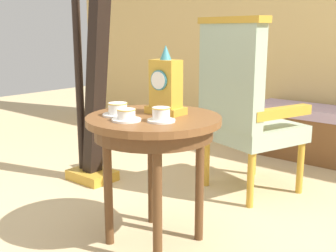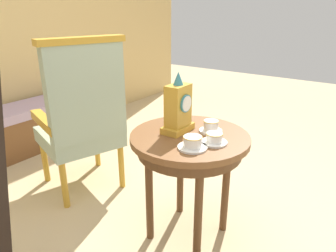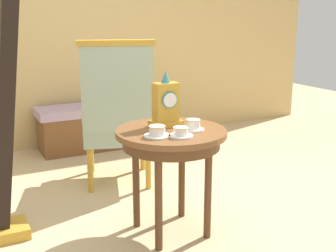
{
  "view_description": "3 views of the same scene",
  "coord_description": "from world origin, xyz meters",
  "px_view_note": "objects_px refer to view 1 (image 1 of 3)",
  "views": [
    {
      "loc": [
        1.41,
        -1.49,
        1.07
      ],
      "look_at": [
        0.15,
        0.02,
        0.62
      ],
      "focal_mm": 45.91,
      "sensor_mm": 36.0,
      "label": 1
    },
    {
      "loc": [
        -1.29,
        -0.8,
        1.31
      ],
      "look_at": [
        0.03,
        0.15,
        0.69
      ],
      "focal_mm": 33.54,
      "sensor_mm": 36.0,
      "label": 2
    },
    {
      "loc": [
        -1.08,
        -2.19,
        1.31
      ],
      "look_at": [
        0.04,
        0.02,
        0.68
      ],
      "focal_mm": 46.87,
      "sensor_mm": 36.0,
      "label": 3
    }
  ],
  "objects_px": {
    "teacup_center": "(161,115)",
    "window_bench": "(325,135)",
    "side_table": "(154,133)",
    "teacup_right": "(126,116)",
    "mantel_clock": "(166,87)",
    "harp": "(91,75)",
    "armchair": "(243,105)",
    "teacup_left": "(118,110)"
  },
  "relations": [
    {
      "from": "teacup_center",
      "to": "window_bench",
      "type": "xyz_separation_m",
      "value": [
        0.06,
        2.0,
        -0.46
      ]
    },
    {
      "from": "side_table",
      "to": "teacup_center",
      "type": "relative_size",
      "value": 5.08
    },
    {
      "from": "side_table",
      "to": "window_bench",
      "type": "relative_size",
      "value": 0.55
    },
    {
      "from": "teacup_right",
      "to": "teacup_center",
      "type": "distance_m",
      "value": 0.16
    },
    {
      "from": "side_table",
      "to": "teacup_right",
      "type": "height_order",
      "value": "teacup_right"
    },
    {
      "from": "teacup_right",
      "to": "mantel_clock",
      "type": "relative_size",
      "value": 0.4
    },
    {
      "from": "mantel_clock",
      "to": "harp",
      "type": "xyz_separation_m",
      "value": [
        -0.93,
        0.32,
        -0.03
      ]
    },
    {
      "from": "teacup_right",
      "to": "armchair",
      "type": "relative_size",
      "value": 0.12
    },
    {
      "from": "teacup_right",
      "to": "harp",
      "type": "bearing_deg",
      "value": 147.97
    },
    {
      "from": "teacup_right",
      "to": "mantel_clock",
      "type": "height_order",
      "value": "mantel_clock"
    },
    {
      "from": "teacup_left",
      "to": "teacup_right",
      "type": "relative_size",
      "value": 1.09
    },
    {
      "from": "teacup_center",
      "to": "teacup_left",
      "type": "bearing_deg",
      "value": -172.61
    },
    {
      "from": "armchair",
      "to": "window_bench",
      "type": "xyz_separation_m",
      "value": [
        0.18,
        1.05,
        -0.37
      ]
    },
    {
      "from": "teacup_center",
      "to": "armchair",
      "type": "bearing_deg",
      "value": 97.19
    },
    {
      "from": "teacup_right",
      "to": "teacup_center",
      "type": "bearing_deg",
      "value": 34.45
    },
    {
      "from": "window_bench",
      "to": "teacup_center",
      "type": "bearing_deg",
      "value": -91.61
    },
    {
      "from": "armchair",
      "to": "mantel_clock",
      "type": "bearing_deg",
      "value": -88.72
    },
    {
      "from": "teacup_right",
      "to": "window_bench",
      "type": "relative_size",
      "value": 0.11
    },
    {
      "from": "mantel_clock",
      "to": "harp",
      "type": "bearing_deg",
      "value": 161.02
    },
    {
      "from": "side_table",
      "to": "teacup_right",
      "type": "bearing_deg",
      "value": -98.46
    },
    {
      "from": "mantel_clock",
      "to": "teacup_left",
      "type": "bearing_deg",
      "value": -128.6
    },
    {
      "from": "armchair",
      "to": "harp",
      "type": "distance_m",
      "value": 1.04
    },
    {
      "from": "window_bench",
      "to": "side_table",
      "type": "bearing_deg",
      "value": -94.87
    },
    {
      "from": "teacup_left",
      "to": "teacup_right",
      "type": "height_order",
      "value": "teacup_left"
    },
    {
      "from": "side_table",
      "to": "armchair",
      "type": "distance_m",
      "value": 0.88
    },
    {
      "from": "side_table",
      "to": "teacup_right",
      "type": "relative_size",
      "value": 4.84
    },
    {
      "from": "window_bench",
      "to": "armchair",
      "type": "bearing_deg",
      "value": -99.49
    },
    {
      "from": "mantel_clock",
      "to": "harp",
      "type": "distance_m",
      "value": 0.98
    },
    {
      "from": "teacup_left",
      "to": "teacup_right",
      "type": "xyz_separation_m",
      "value": [
        0.12,
        -0.06,
        -0.0
      ]
    },
    {
      "from": "armchair",
      "to": "window_bench",
      "type": "relative_size",
      "value": 0.95
    },
    {
      "from": "mantel_clock",
      "to": "side_table",
      "type": "bearing_deg",
      "value": -94.35
    },
    {
      "from": "mantel_clock",
      "to": "armchair",
      "type": "relative_size",
      "value": 0.29
    },
    {
      "from": "mantel_clock",
      "to": "armchair",
      "type": "xyz_separation_m",
      "value": [
        -0.02,
        0.79,
        -0.2
      ]
    },
    {
      "from": "side_table",
      "to": "window_bench",
      "type": "height_order",
      "value": "side_table"
    },
    {
      "from": "side_table",
      "to": "teacup_left",
      "type": "xyz_separation_m",
      "value": [
        -0.14,
        -0.1,
        0.11
      ]
    },
    {
      "from": "side_table",
      "to": "mantel_clock",
      "type": "xyz_separation_m",
      "value": [
        0.01,
        0.08,
        0.22
      ]
    },
    {
      "from": "teacup_left",
      "to": "armchair",
      "type": "distance_m",
      "value": 0.99
    },
    {
      "from": "teacup_right",
      "to": "side_table",
      "type": "bearing_deg",
      "value": 81.54
    },
    {
      "from": "harp",
      "to": "armchair",
      "type": "bearing_deg",
      "value": 27.58
    },
    {
      "from": "teacup_right",
      "to": "mantel_clock",
      "type": "distance_m",
      "value": 0.27
    },
    {
      "from": "mantel_clock",
      "to": "window_bench",
      "type": "xyz_separation_m",
      "value": [
        0.16,
        1.84,
        -0.57
      ]
    },
    {
      "from": "window_bench",
      "to": "mantel_clock",
      "type": "bearing_deg",
      "value": -94.89
    }
  ]
}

